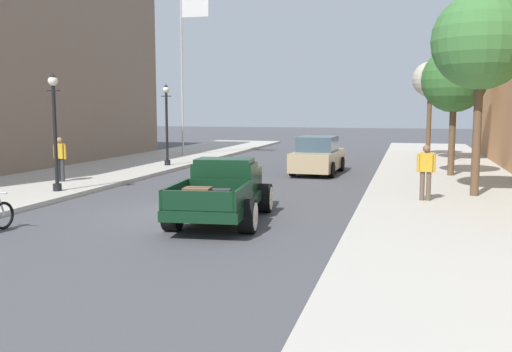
{
  "coord_description": "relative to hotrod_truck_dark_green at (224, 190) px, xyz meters",
  "views": [
    {
      "loc": [
        5.82,
        -14.15,
        2.87
      ],
      "look_at": [
        1.74,
        0.99,
        1.0
      ],
      "focal_mm": 39.9,
      "sensor_mm": 36.0,
      "label": 1
    }
  ],
  "objects": [
    {
      "name": "ground_plane",
      "position": [
        -1.23,
        0.27,
        -0.75
      ],
      "size": [
        140.0,
        140.0,
        0.0
      ],
      "primitive_type": "plane",
      "color": "#47474C"
    },
    {
      "name": "sidewalk_right",
      "position": [
        6.02,
        0.27,
        -0.68
      ],
      "size": [
        5.5,
        64.0,
        0.15
      ],
      "primitive_type": "cube",
      "color": "#B7B2A8",
      "rests_on": "ground"
    },
    {
      "name": "street_tree_farthest",
      "position": [
        5.67,
        20.16,
        3.68
      ],
      "size": [
        2.0,
        2.0,
        5.36
      ],
      "color": "brown",
      "rests_on": "sidewalk_right"
    },
    {
      "name": "pedestrian_sidewalk_left",
      "position": [
        -7.94,
        4.58,
        0.33
      ],
      "size": [
        0.53,
        0.22,
        1.65
      ],
      "color": "#333338",
      "rests_on": "sidewalk_left"
    },
    {
      "name": "street_tree_second",
      "position": [
        6.28,
        10.44,
        3.22
      ],
      "size": [
        2.59,
        2.59,
        5.14
      ],
      "color": "brown",
      "rests_on": "sidewalk_right"
    },
    {
      "name": "street_lamp_far",
      "position": [
        -6.59,
        11.29,
        1.63
      ],
      "size": [
        0.5,
        0.32,
        3.85
      ],
      "color": "black",
      "rests_on": "sidewalk_left"
    },
    {
      "name": "car_background_tan",
      "position": [
        0.75,
        10.88,
        0.01
      ],
      "size": [
        2.01,
        4.37,
        1.65
      ],
      "color": "tan",
      "rests_on": "ground"
    },
    {
      "name": "flagpole",
      "position": [
        -7.94,
        17.08,
        5.02
      ],
      "size": [
        1.74,
        0.16,
        9.16
      ],
      "color": "#B2B2B7",
      "rests_on": "sidewalk_left"
    },
    {
      "name": "street_lamp_near",
      "position": [
        -6.61,
        2.4,
        1.63
      ],
      "size": [
        0.5,
        0.32,
        3.85
      ],
      "color": "black",
      "rests_on": "sidewalk_left"
    },
    {
      "name": "street_tree_nearest",
      "position": [
        6.62,
        4.9,
        4.13
      ],
      "size": [
        2.97,
        2.97,
        6.24
      ],
      "color": "brown",
      "rests_on": "sidewalk_right"
    },
    {
      "name": "hotrod_truck_dark_green",
      "position": [
        0.0,
        0.0,
        0.0
      ],
      "size": [
        2.5,
        5.05,
        1.58
      ],
      "color": "black",
      "rests_on": "ground"
    },
    {
      "name": "street_tree_third",
      "position": [
        6.79,
        17.58,
        3.55
      ],
      "size": [
        3.24,
        3.24,
        5.79
      ],
      "color": "brown",
      "rests_on": "sidewalk_right"
    },
    {
      "name": "pedestrian_sidewalk_right",
      "position": [
        5.11,
        3.53,
        0.33
      ],
      "size": [
        0.53,
        0.22,
        1.65
      ],
      "color": "brown",
      "rests_on": "sidewalk_right"
    }
  ]
}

